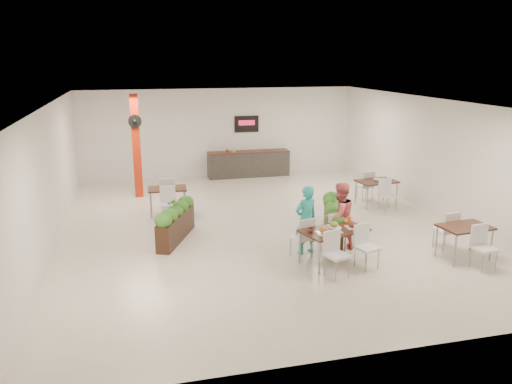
{
  "coord_description": "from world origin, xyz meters",
  "views": [
    {
      "loc": [
        -3.07,
        -11.92,
        4.27
      ],
      "look_at": [
        -0.26,
        -0.55,
        1.1
      ],
      "focal_mm": 35.0,
      "sensor_mm": 36.0,
      "label": 1
    }
  ],
  "objects_px": {
    "diner_woman": "(339,217)",
    "side_table_a": "(167,193)",
    "side_table_b": "(376,185)",
    "red_column": "(136,145)",
    "main_table": "(334,235)",
    "planter_left": "(176,219)",
    "planter_right": "(333,217)",
    "service_counter": "(249,163)",
    "side_table_c": "(465,232)",
    "diner_man": "(306,220)"
  },
  "relations": [
    {
      "from": "red_column",
      "to": "planter_right",
      "type": "relative_size",
      "value": 1.55
    },
    {
      "from": "diner_man",
      "to": "side_table_c",
      "type": "distance_m",
      "value": 3.44
    },
    {
      "from": "main_table",
      "to": "diner_man",
      "type": "distance_m",
      "value": 0.78
    },
    {
      "from": "main_table",
      "to": "planter_left",
      "type": "height_order",
      "value": "planter_left"
    },
    {
      "from": "red_column",
      "to": "main_table",
      "type": "relative_size",
      "value": 1.68
    },
    {
      "from": "side_table_c",
      "to": "service_counter",
      "type": "bearing_deg",
      "value": 102.21
    },
    {
      "from": "diner_man",
      "to": "side_table_a",
      "type": "distance_m",
      "value": 4.63
    },
    {
      "from": "diner_woman",
      "to": "side_table_c",
      "type": "distance_m",
      "value": 2.7
    },
    {
      "from": "diner_man",
      "to": "side_table_a",
      "type": "height_order",
      "value": "diner_man"
    },
    {
      "from": "diner_man",
      "to": "planter_right",
      "type": "relative_size",
      "value": 0.76
    },
    {
      "from": "planter_left",
      "to": "main_table",
      "type": "bearing_deg",
      "value": -35.05
    },
    {
      "from": "main_table",
      "to": "red_column",
      "type": "bearing_deg",
      "value": 121.39
    },
    {
      "from": "service_counter",
      "to": "side_table_a",
      "type": "distance_m",
      "value": 5.1
    },
    {
      "from": "side_table_b",
      "to": "side_table_a",
      "type": "bearing_deg",
      "value": 167.07
    },
    {
      "from": "service_counter",
      "to": "side_table_a",
      "type": "bearing_deg",
      "value": -129.48
    },
    {
      "from": "planter_left",
      "to": "red_column",
      "type": "bearing_deg",
      "value": 100.55
    },
    {
      "from": "planter_right",
      "to": "diner_woman",
      "type": "bearing_deg",
      "value": -103.21
    },
    {
      "from": "diner_woman",
      "to": "planter_right",
      "type": "height_order",
      "value": "diner_woman"
    },
    {
      "from": "main_table",
      "to": "side_table_c",
      "type": "distance_m",
      "value": 2.89
    },
    {
      "from": "diner_man",
      "to": "planter_right",
      "type": "xyz_separation_m",
      "value": [
        0.98,
        0.79,
        -0.27
      ]
    },
    {
      "from": "red_column",
      "to": "side_table_c",
      "type": "xyz_separation_m",
      "value": [
        6.78,
        -6.91,
        -1.03
      ]
    },
    {
      "from": "side_table_a",
      "to": "planter_right",
      "type": "bearing_deg",
      "value": -34.87
    },
    {
      "from": "red_column",
      "to": "side_table_a",
      "type": "xyz_separation_m",
      "value": [
        0.75,
        -2.07,
        -1.02
      ]
    },
    {
      "from": "main_table",
      "to": "diner_woman",
      "type": "distance_m",
      "value": 0.79
    },
    {
      "from": "planter_left",
      "to": "side_table_c",
      "type": "distance_m",
      "value": 6.56
    },
    {
      "from": "service_counter",
      "to": "diner_woman",
      "type": "height_order",
      "value": "service_counter"
    },
    {
      "from": "main_table",
      "to": "planter_right",
      "type": "relative_size",
      "value": 0.92
    },
    {
      "from": "diner_man",
      "to": "side_table_a",
      "type": "relative_size",
      "value": 0.96
    },
    {
      "from": "service_counter",
      "to": "side_table_c",
      "type": "relative_size",
      "value": 1.82
    },
    {
      "from": "side_table_a",
      "to": "side_table_b",
      "type": "distance_m",
      "value": 6.11
    },
    {
      "from": "diner_woman",
      "to": "side_table_a",
      "type": "distance_m",
      "value": 5.15
    },
    {
      "from": "side_table_b",
      "to": "main_table",
      "type": "bearing_deg",
      "value": -134.93
    },
    {
      "from": "diner_man",
      "to": "side_table_b",
      "type": "height_order",
      "value": "diner_man"
    },
    {
      "from": "red_column",
      "to": "side_table_b",
      "type": "height_order",
      "value": "red_column"
    },
    {
      "from": "service_counter",
      "to": "red_column",
      "type": "bearing_deg",
      "value": -155.0
    },
    {
      "from": "side_table_b",
      "to": "diner_woman",
      "type": "bearing_deg",
      "value": -136.11
    },
    {
      "from": "red_column",
      "to": "main_table",
      "type": "distance_m",
      "value": 7.6
    },
    {
      "from": "main_table",
      "to": "planter_right",
      "type": "bearing_deg",
      "value": 67.68
    },
    {
      "from": "diner_woman",
      "to": "planter_right",
      "type": "relative_size",
      "value": 0.77
    },
    {
      "from": "diner_woman",
      "to": "side_table_a",
      "type": "height_order",
      "value": "diner_woman"
    },
    {
      "from": "red_column",
      "to": "service_counter",
      "type": "distance_m",
      "value": 4.56
    },
    {
      "from": "service_counter",
      "to": "side_table_b",
      "type": "height_order",
      "value": "service_counter"
    },
    {
      "from": "diner_woman",
      "to": "side_table_c",
      "type": "xyz_separation_m",
      "value": [
        2.44,
        -1.13,
        -0.18
      ]
    },
    {
      "from": "planter_right",
      "to": "side_table_c",
      "type": "distance_m",
      "value": 2.96
    },
    {
      "from": "diner_woman",
      "to": "planter_left",
      "type": "bearing_deg",
      "value": -40.77
    },
    {
      "from": "red_column",
      "to": "planter_right",
      "type": "height_order",
      "value": "red_column"
    },
    {
      "from": "side_table_b",
      "to": "red_column",
      "type": "bearing_deg",
      "value": 151.38
    },
    {
      "from": "planter_left",
      "to": "side_table_a",
      "type": "height_order",
      "value": "planter_left"
    },
    {
      "from": "planter_left",
      "to": "planter_right",
      "type": "distance_m",
      "value": 3.81
    },
    {
      "from": "side_table_a",
      "to": "red_column",
      "type": "bearing_deg",
      "value": 112.88
    }
  ]
}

